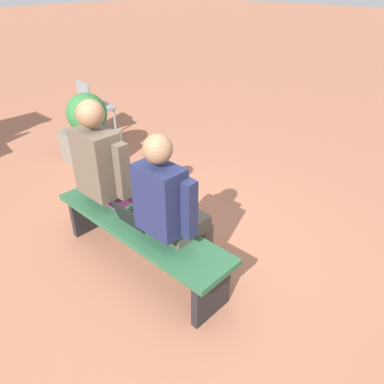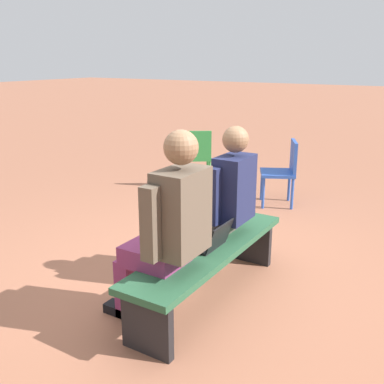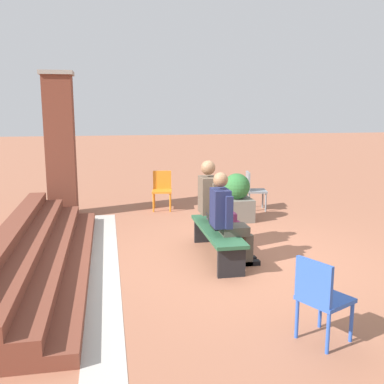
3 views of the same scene
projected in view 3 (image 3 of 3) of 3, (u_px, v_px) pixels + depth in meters
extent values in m
plane|color=#9E6047|center=(235.00, 259.00, 6.65)|extent=(60.00, 60.00, 0.00)
cube|color=#B7B2A8|center=(105.00, 264.00, 6.42)|extent=(6.05, 0.40, 0.01)
cube|color=brown|center=(46.00, 263.00, 6.27)|extent=(5.25, 1.20, 0.15)
cube|color=brown|center=(34.00, 253.00, 6.21)|extent=(5.25, 0.90, 0.15)
cube|color=brown|center=(22.00, 244.00, 6.16)|extent=(5.25, 0.60, 0.15)
cube|color=brown|center=(10.00, 234.00, 6.10)|extent=(5.25, 0.30, 0.15)
cube|color=brown|center=(61.00, 147.00, 9.07)|extent=(0.56, 0.56, 2.83)
cube|color=gray|center=(57.00, 73.00, 8.80)|extent=(0.64, 0.64, 0.08)
cube|color=#285638|center=(217.00, 230.00, 6.65)|extent=(1.80, 0.44, 0.05)
cube|color=black|center=(231.00, 263.00, 5.92)|extent=(0.06, 0.37, 0.40)
cube|color=black|center=(205.00, 230.00, 7.46)|extent=(0.06, 0.37, 0.40)
cube|color=#4C473D|center=(234.00, 230.00, 6.35)|extent=(0.32, 0.38, 0.13)
cube|color=#4C473D|center=(248.00, 250.00, 6.35)|extent=(0.10, 0.11, 0.45)
cube|color=black|center=(252.00, 263.00, 6.40)|extent=(0.10, 0.23, 0.07)
cube|color=#4C473D|center=(245.00, 246.00, 6.52)|extent=(0.10, 0.11, 0.45)
cube|color=black|center=(248.00, 259.00, 6.56)|extent=(0.10, 0.23, 0.07)
cube|color=#1E2347|center=(220.00, 208.00, 6.25)|extent=(0.36, 0.23, 0.53)
cube|color=maroon|center=(228.00, 210.00, 6.28)|extent=(0.05, 0.01, 0.32)
cube|color=#1E2347|center=(229.00, 213.00, 6.04)|extent=(0.08, 0.09, 0.45)
cube|color=#1E2347|center=(221.00, 206.00, 6.48)|extent=(0.08, 0.09, 0.45)
sphere|color=#8C6647|center=(221.00, 180.00, 6.17)|extent=(0.21, 0.21, 0.21)
cube|color=#7F2D5B|center=(222.00, 217.00, 7.10)|extent=(0.35, 0.41, 0.14)
cube|color=#7F2D5B|center=(235.00, 235.00, 7.10)|extent=(0.11, 0.12, 0.45)
cube|color=black|center=(239.00, 246.00, 7.15)|extent=(0.11, 0.25, 0.07)
cube|color=#7F2D5B|center=(232.00, 232.00, 7.28)|extent=(0.11, 0.12, 0.45)
cube|color=black|center=(236.00, 243.00, 7.32)|extent=(0.11, 0.25, 0.07)
cube|color=brown|center=(208.00, 195.00, 6.99)|extent=(0.39, 0.25, 0.57)
cube|color=brown|center=(216.00, 199.00, 6.77)|extent=(0.09, 0.10, 0.49)
cube|color=brown|center=(209.00, 193.00, 7.24)|extent=(0.09, 0.10, 0.49)
sphere|color=#8C6647|center=(208.00, 168.00, 6.91)|extent=(0.22, 0.22, 0.22)
cube|color=black|center=(219.00, 227.00, 6.66)|extent=(0.32, 0.22, 0.02)
cube|color=#2D2D33|center=(220.00, 227.00, 6.66)|extent=(0.29, 0.15, 0.00)
cube|color=black|center=(210.00, 221.00, 6.62)|extent=(0.32, 0.07, 0.19)
cube|color=#33519E|center=(211.00, 221.00, 6.62)|extent=(0.28, 0.06, 0.17)
cube|color=gray|center=(256.00, 191.00, 9.76)|extent=(0.48, 0.48, 0.04)
cube|color=gray|center=(248.00, 181.00, 9.72)|extent=(0.40, 0.10, 0.40)
cylinder|color=gray|center=(266.00, 202.00, 9.63)|extent=(0.04, 0.04, 0.40)
cylinder|color=gray|center=(263.00, 199.00, 9.99)|extent=(0.04, 0.04, 0.40)
cylinder|color=gray|center=(249.00, 203.00, 9.62)|extent=(0.04, 0.04, 0.40)
cylinder|color=gray|center=(247.00, 199.00, 9.98)|extent=(0.04, 0.04, 0.40)
cube|color=orange|center=(162.00, 191.00, 9.75)|extent=(0.48, 0.48, 0.04)
cube|color=orange|center=(162.00, 180.00, 9.89)|extent=(0.10, 0.40, 0.40)
cylinder|color=orange|center=(153.00, 203.00, 9.60)|extent=(0.04, 0.04, 0.40)
cylinder|color=orange|center=(170.00, 203.00, 9.62)|extent=(0.04, 0.04, 0.40)
cylinder|color=orange|center=(154.00, 199.00, 9.96)|extent=(0.04, 0.04, 0.40)
cylinder|color=orange|center=(170.00, 199.00, 9.97)|extent=(0.04, 0.04, 0.40)
cube|color=#2D56B7|center=(325.00, 299.00, 4.27)|extent=(0.56, 0.56, 0.04)
cube|color=#2D56B7|center=(314.00, 282.00, 4.12)|extent=(0.38, 0.21, 0.40)
cylinder|color=#2D56B7|center=(351.00, 322.00, 4.28)|extent=(0.04, 0.04, 0.40)
cylinder|color=#2D56B7|center=(320.00, 309.00, 4.56)|extent=(0.04, 0.04, 0.40)
cylinder|color=#2D56B7|center=(328.00, 333.00, 4.07)|extent=(0.04, 0.04, 0.40)
cylinder|color=#2D56B7|center=(297.00, 319.00, 4.35)|extent=(0.04, 0.04, 0.40)
cube|color=#6B665B|center=(236.00, 209.00, 8.90)|extent=(0.60, 0.60, 0.44)
sphere|color=#2D6B33|center=(237.00, 187.00, 8.82)|extent=(0.52, 0.52, 0.52)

